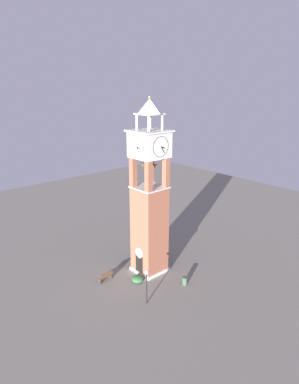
{
  "coord_description": "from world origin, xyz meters",
  "views": [
    {
      "loc": [
        24.54,
        -21.99,
        19.28
      ],
      "look_at": [
        0.0,
        0.0,
        8.88
      ],
      "focal_mm": 32.12,
      "sensor_mm": 36.0,
      "label": 1
    }
  ],
  "objects": [
    {
      "name": "lamp_post",
      "position": [
        4.2,
        -4.12,
        2.38
      ],
      "size": [
        0.36,
        0.36,
        3.37
      ],
      "color": "black",
      "rests_on": "ground"
    },
    {
      "name": "shrub_near_entry",
      "position": [
        -2.18,
        2.33,
        0.54
      ],
      "size": [
        0.73,
        0.73,
        1.08
      ],
      "primitive_type": "ellipsoid",
      "color": "#336638",
      "rests_on": "ground"
    },
    {
      "name": "ground",
      "position": [
        0.0,
        0.0,
        0.0
      ],
      "size": [
        80.0,
        80.0,
        0.0
      ],
      "primitive_type": "plane",
      "color": "gray"
    },
    {
      "name": "park_bench",
      "position": [
        -1.42,
        -4.79,
        0.48
      ],
      "size": [
        0.55,
        1.63,
        0.95
      ],
      "color": "brown",
      "rests_on": "ground"
    },
    {
      "name": "clock_tower",
      "position": [
        -0.0,
        -0.0,
        7.63
      ],
      "size": [
        3.47,
        3.47,
        18.21
      ],
      "color": "#93543D",
      "rests_on": "ground"
    },
    {
      "name": "trash_bin",
      "position": [
        4.45,
        0.78,
        0.4
      ],
      "size": [
        0.52,
        0.52,
        0.8
      ],
      "primitive_type": "cylinder",
      "color": "#38513D",
      "rests_on": "ground"
    },
    {
      "name": "shrub_left_of_tower",
      "position": [
        0.9,
        -2.43,
        0.3
      ],
      "size": [
        1.24,
        1.24,
        0.6
      ],
      "primitive_type": "ellipsoid",
      "color": "#336638",
      "rests_on": "ground"
    }
  ]
}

